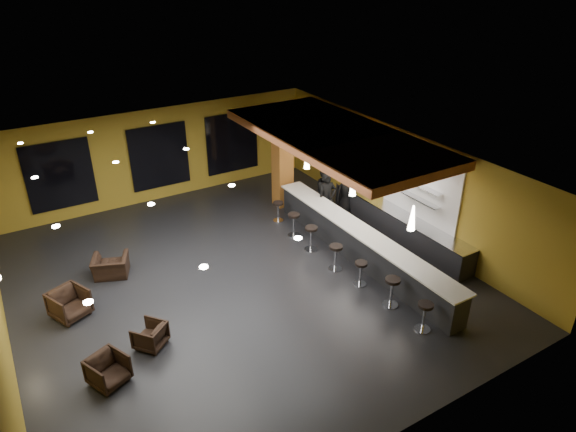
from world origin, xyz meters
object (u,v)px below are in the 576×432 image
armchair_a (108,370)px  bar_stool_2 (361,270)px  armchair_c (70,304)px  bar_stool_6 (278,209)px  bar_stool_0 (425,313)px  staff_b (325,192)px  armchair_d (111,266)px  column (283,161)px  pendant_0 (412,218)px  bar_stool_4 (311,235)px  staff_a (327,198)px  pendant_2 (307,159)px  prep_counter (398,225)px  bar_counter (360,246)px  armchair_b (150,335)px  staff_c (346,192)px  bar_stool_3 (336,254)px  bar_stool_5 (294,222)px  bar_stool_1 (392,288)px  pendant_1 (353,185)px

armchair_a → bar_stool_2: bearing=-23.1°
armchair_c → bar_stool_6: armchair_c is taller
bar_stool_0 → staff_b: bearing=76.7°
armchair_a → armchair_d: size_ratio=0.77×
column → pendant_0: (0.00, -6.60, 0.60)m
bar_stool_0 → bar_stool_4: bar_stool_4 is taller
staff_a → pendant_2: bearing=146.0°
prep_counter → bar_counter: bearing=-166.0°
staff_b → armchair_b: (-7.57, -3.53, -0.59)m
staff_a → armchair_d: staff_a is taller
bar_stool_2 → staff_c: bearing=58.2°
prep_counter → bar_stool_4: 3.04m
armchair_c → bar_stool_0: 9.06m
bar_stool_3 → bar_stool_6: size_ratio=1.12×
armchair_c → bar_stool_5: bar_stool_5 is taller
bar_counter → bar_stool_3: bar_counter is taller
bar_counter → armchair_b: bar_counter is taller
armchair_d → staff_c: bearing=-159.6°
armchair_b → bar_stool_5: bar_stool_5 is taller
armchair_c → bar_stool_1: size_ratio=1.02×
pendant_2 → column: bearing=90.0°
bar_stool_1 → bar_stool_6: bar_stool_1 is taller
bar_stool_1 → bar_stool_3: bar_stool_1 is taller
bar_stool_2 → bar_stool_4: size_ratio=0.90×
staff_a → staff_c: staff_a is taller
bar_stool_3 → bar_stool_5: bar_stool_3 is taller
bar_stool_6 → armchair_d: bearing=-175.7°
pendant_0 → pendant_1: bearing=90.0°
armchair_a → staff_c: bearing=-1.1°
prep_counter → bar_stool_4: size_ratio=7.27×
staff_a → bar_stool_6: bearing=150.6°
armchair_b → bar_stool_5: (5.80, 2.81, 0.20)m
staff_c → bar_stool_6: bearing=178.8°
bar_stool_6 → bar_counter: bearing=-76.8°
bar_stool_6 → armchair_b: bearing=-145.9°
staff_b → armchair_a: (-8.73, -4.22, -0.56)m
column → bar_stool_0: bearing=-94.9°
armchair_b → staff_b: bearing=166.0°
column → bar_counter: bearing=-90.0°
staff_b → bar_stool_5: bearing=-166.5°
bar_stool_0 → bar_stool_1: bearing=90.8°
staff_b → armchair_b: size_ratio=2.63×
staff_b → armchair_c: bearing=179.9°
pendant_2 → bar_stool_6: bearing=148.0°
armchair_c → bar_stool_6: 7.53m
staff_b → bar_stool_1: 5.55m
pendant_0 → bar_stool_1: size_ratio=0.82×
prep_counter → bar_stool_5: size_ratio=7.42×
column → armchair_b: 8.55m
pendant_1 → bar_stool_5: (-0.92, 1.83, -1.83)m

